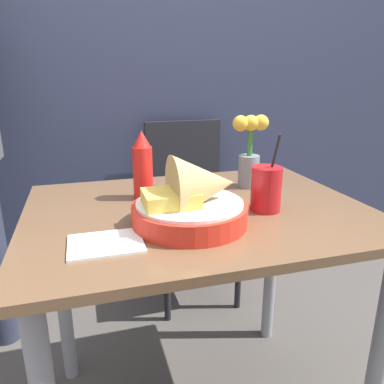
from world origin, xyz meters
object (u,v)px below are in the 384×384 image
at_px(ketchup_bottle, 143,166).
at_px(drink_cup, 266,190).
at_px(flower_vase, 249,150).
at_px(food_basket, 194,200).
at_px(chair_far_window, 188,195).

xyz_separation_m(ketchup_bottle, drink_cup, (0.31, -0.20, -0.04)).
bearing_deg(flower_vase, food_basket, -135.50).
height_order(chair_far_window, food_basket, food_basket).
xyz_separation_m(drink_cup, flower_vase, (0.05, 0.23, 0.07)).
distance_m(chair_far_window, drink_cup, 0.94).
bearing_deg(chair_far_window, ketchup_bottle, -115.83).
bearing_deg(ketchup_bottle, food_basket, -69.49).
bearing_deg(ketchup_bottle, drink_cup, -33.26).
relative_size(chair_far_window, drink_cup, 4.09).
distance_m(food_basket, ketchup_bottle, 0.26).
distance_m(drink_cup, flower_vase, 0.24).
bearing_deg(food_basket, flower_vase, 44.50).
bearing_deg(drink_cup, flower_vase, 77.45).
distance_m(food_basket, flower_vase, 0.38).
bearing_deg(flower_vase, ketchup_bottle, -176.44).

